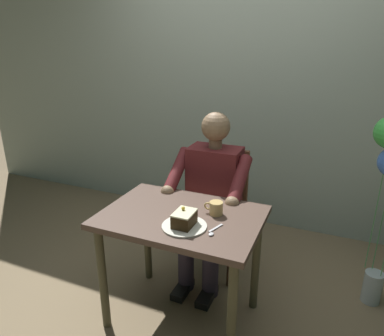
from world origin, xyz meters
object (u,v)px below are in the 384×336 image
(chair, at_px, (218,204))
(coffee_cup, at_px, (216,208))
(dining_table, at_px, (182,231))
(seated_person, at_px, (210,197))
(cake_slice, at_px, (184,219))
(dessert_spoon, at_px, (213,231))

(chair, bearing_deg, coffee_cup, 107.23)
(dining_table, height_order, chair, chair)
(coffee_cup, bearing_deg, dining_table, 23.77)
(chair, xyz_separation_m, seated_person, (-0.00, 0.18, 0.13))
(dining_table, height_order, coffee_cup, coffee_cup)
(dining_table, height_order, seated_person, seated_person)
(dining_table, xyz_separation_m, chair, (0.00, -0.65, -0.12))
(coffee_cup, bearing_deg, cake_slice, 63.11)
(seated_person, height_order, cake_slice, seated_person)
(dining_table, bearing_deg, seated_person, -90.00)
(chair, bearing_deg, seated_person, 90.00)
(coffee_cup, distance_m, dessert_spoon, 0.21)
(coffee_cup, bearing_deg, dessert_spoon, 106.11)
(dessert_spoon, bearing_deg, dining_table, -26.27)
(coffee_cup, bearing_deg, seated_person, -65.95)
(seated_person, distance_m, dessert_spoon, 0.64)
(chair, height_order, cake_slice, chair)
(cake_slice, xyz_separation_m, coffee_cup, (-0.10, -0.20, -0.01))
(chair, bearing_deg, cake_slice, 95.48)
(cake_slice, bearing_deg, dessert_spoon, -176.47)
(chair, xyz_separation_m, dessert_spoon, (-0.23, 0.77, 0.23))
(seated_person, relative_size, dessert_spoon, 8.50)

